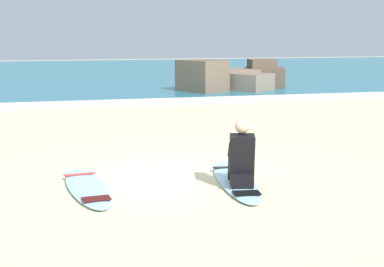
# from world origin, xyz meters

# --- Properties ---
(ground_plane) EXTENTS (80.00, 80.00, 0.00)m
(ground_plane) POSITION_xyz_m (0.00, 0.00, 0.00)
(ground_plane) COLOR beige
(sea) EXTENTS (80.00, 28.00, 0.10)m
(sea) POSITION_xyz_m (0.00, 22.88, 0.05)
(sea) COLOR teal
(sea) RESTS_ON ground
(breaking_foam) EXTENTS (80.00, 0.90, 0.11)m
(breaking_foam) POSITION_xyz_m (0.00, 9.18, 0.06)
(breaking_foam) COLOR white
(breaking_foam) RESTS_ON ground
(surfboard_main) EXTENTS (0.85, 2.50, 0.08)m
(surfboard_main) POSITION_xyz_m (0.71, -0.55, 0.04)
(surfboard_main) COLOR #9ED1E5
(surfboard_main) RESTS_ON ground
(surfer_seated) EXTENTS (0.51, 0.76, 0.95)m
(surfer_seated) POSITION_xyz_m (0.68, -0.88, 0.44)
(surfer_seated) COLOR black
(surfer_seated) RESTS_ON surfboard_main
(surfboard_spare_near) EXTENTS (0.74, 2.30, 0.08)m
(surfboard_spare_near) POSITION_xyz_m (-1.45, -0.37, 0.04)
(surfboard_spare_near) COLOR #9ED1E5
(surfboard_spare_near) RESTS_ON ground
(rock_outcrop_distant) EXTENTS (4.80, 3.19, 1.23)m
(rock_outcrop_distant) POSITION_xyz_m (5.18, 12.10, 0.49)
(rock_outcrop_distant) COLOR #756656
(rock_outcrop_distant) RESTS_ON ground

